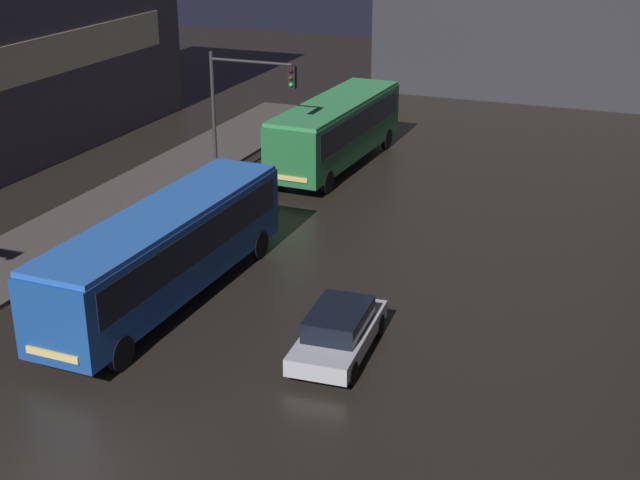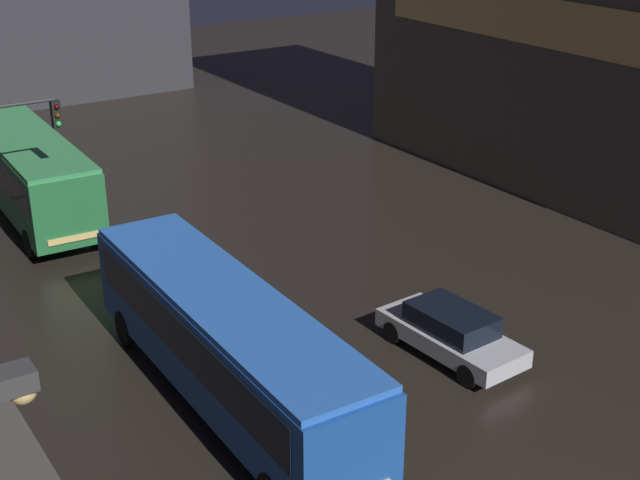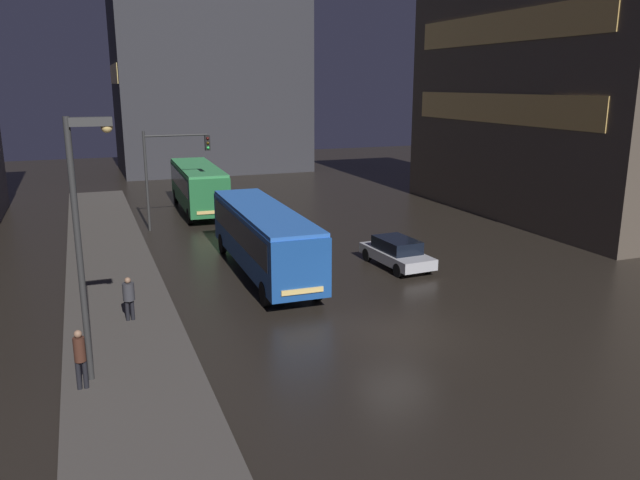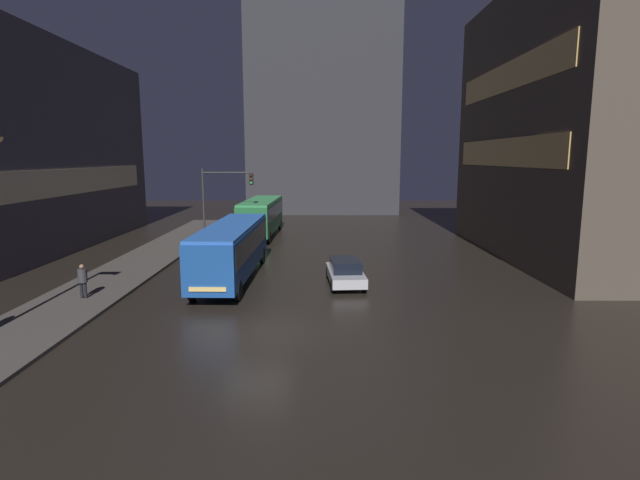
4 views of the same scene
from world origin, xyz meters
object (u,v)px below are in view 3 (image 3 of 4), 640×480
at_px(pedestrian_near, 129,294).
at_px(pedestrian_mid, 80,355).
at_px(bus_near, 263,234).
at_px(bus_far, 198,184).
at_px(street_lamp_sidewalk, 84,211).
at_px(traffic_light_main, 170,162).
at_px(car_taxi, 397,252).

height_order(pedestrian_near, pedestrian_mid, pedestrian_mid).
height_order(bus_near, bus_far, bus_far).
height_order(pedestrian_mid, street_lamp_sidewalk, street_lamp_sidewalk).
distance_m(bus_far, street_lamp_sidewalk, 25.50).
bearing_deg(pedestrian_mid, pedestrian_near, 106.46).
height_order(bus_far, pedestrian_near, bus_far).
bearing_deg(bus_near, pedestrian_near, 35.33).
relative_size(pedestrian_mid, street_lamp_sidewalk, 0.23).
xyz_separation_m(traffic_light_main, street_lamp_sidewalk, (-4.91, -19.48, 1.11)).
height_order(bus_near, car_taxi, bus_near).
bearing_deg(traffic_light_main, pedestrian_mid, -105.06).
bearing_deg(car_taxi, traffic_light_main, -57.35).
xyz_separation_m(pedestrian_near, traffic_light_main, (3.69, 15.03, 2.92)).
relative_size(pedestrian_near, traffic_light_main, 0.28).
bearing_deg(bus_far, street_lamp_sidewalk, 75.13).
bearing_deg(traffic_light_main, street_lamp_sidewalk, -104.16).
height_order(pedestrian_mid, traffic_light_main, traffic_light_main).
distance_m(pedestrian_mid, traffic_light_main, 20.93).
bearing_deg(traffic_light_main, bus_near, -76.43).
relative_size(bus_near, pedestrian_near, 6.97).
distance_m(bus_near, pedestrian_mid, 12.25).
xyz_separation_m(bus_near, bus_far, (-0.18, 15.48, 0.04)).
bearing_deg(bus_near, car_taxi, 169.95).
relative_size(bus_far, street_lamp_sidewalk, 1.39).
height_order(bus_far, pedestrian_mid, bus_far).
distance_m(pedestrian_mid, street_lamp_sidewalk, 4.05).
height_order(bus_far, traffic_light_main, traffic_light_main).
distance_m(pedestrian_near, pedestrian_mid, 5.27).
relative_size(bus_far, pedestrian_mid, 5.93).
bearing_deg(street_lamp_sidewalk, bus_near, 49.29).
distance_m(car_taxi, street_lamp_sidewalk, 16.26).
bearing_deg(car_taxi, street_lamp_sidewalk, 24.94).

